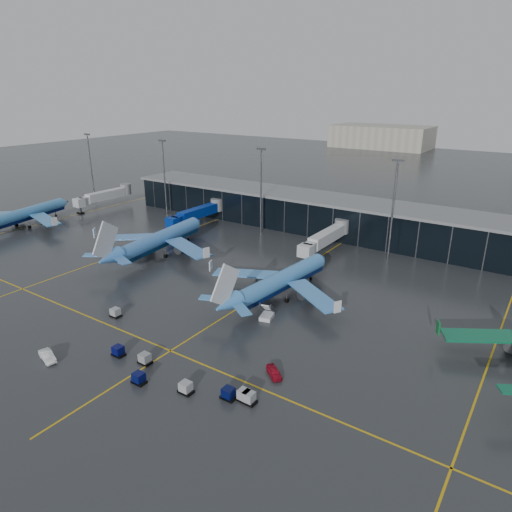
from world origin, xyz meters
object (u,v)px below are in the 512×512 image
Objects in this scene: airliner_klm_west at (25,207)px; airliner_arkefly at (160,230)px; baggage_carts at (173,369)px; airliner_klm_near at (282,270)px; service_van_red at (274,372)px; service_van_white at (47,356)px; mobile_airstair at (267,315)px.

airliner_arkefly is at bearing -6.81° from airliner_klm_west.
baggage_carts is (41.21, -38.28, -5.80)m from airliner_arkefly.
airliner_klm_near is 9.63× the size of service_van_red.
airliner_klm_near is 8.48× the size of service_van_white.
service_van_white is (-21.69, -32.12, -0.02)m from mobile_airstair.
service_van_white is (-32.76, -17.07, 0.07)m from service_van_red.
airliner_arkefly is 10.67× the size of service_van_red.
airliner_klm_west is 1.06× the size of airliner_klm_near.
service_van_white is at bearing -155.75° from baggage_carts.
airliner_klm_west is 11.13× the size of mobile_airstair.
airliner_klm_west is 101.60m from baggage_carts.
service_van_red is (109.16, -24.68, -5.58)m from airliner_klm_west.
airliner_klm_west reaches higher than mobile_airstair.
airliner_klm_near is 34.02m from baggage_carts.
airliner_arkefly is at bearing 145.88° from mobile_airstair.
airliner_arkefly reaches higher than service_van_red.
service_van_red is (11.08, -15.04, -0.09)m from mobile_airstair.
mobile_airstair is at bearing -26.50° from airliner_arkefly.
airliner_arkefly is (54.74, 5.34, 0.29)m from airliner_klm_west.
airliner_klm_near is 29.42m from service_van_red.
baggage_carts is 15.58m from service_van_red.
baggage_carts is 23.41m from mobile_airstair.
baggage_carts is at bearing -110.30° from mobile_airstair.
airliner_arkefly reaches higher than airliner_klm_near.
airliner_klm_west is 112.05m from service_van_red.
service_van_white is at bearing 155.92° from service_van_red.
airliner_klm_west reaches higher than baggage_carts.
mobile_airstair is 0.92× the size of service_van_red.
service_van_white is at bearing -72.75° from airliner_arkefly.
airliner_arkefly is 56.55m from baggage_carts.
service_van_white is at bearing -41.03° from airliner_klm_west.
mobile_airstair is (2.13, 23.31, 0.01)m from baggage_carts.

